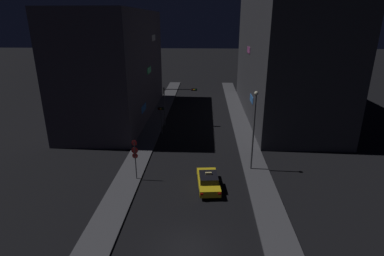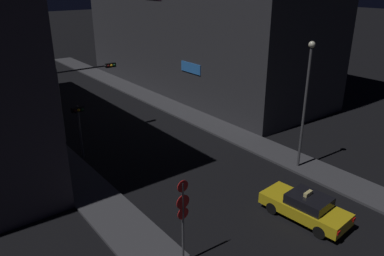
{
  "view_description": "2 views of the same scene",
  "coord_description": "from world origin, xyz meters",
  "px_view_note": "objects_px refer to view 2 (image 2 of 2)",
  "views": [
    {
      "loc": [
        1.01,
        -16.25,
        14.37
      ],
      "look_at": [
        -0.41,
        15.57,
        3.01
      ],
      "focal_mm": 28.45,
      "sensor_mm": 36.0,
      "label": 1
    },
    {
      "loc": [
        -13.01,
        -1.43,
        11.44
      ],
      "look_at": [
        -0.14,
        15.28,
        3.06
      ],
      "focal_mm": 35.14,
      "sensor_mm": 36.0,
      "label": 2
    }
  ],
  "objects_px": {
    "traffic_light_left_kerb": "(79,121)",
    "street_lamp_near_block": "(306,96)",
    "traffic_light_overhead": "(82,86)",
    "taxi": "(305,207)",
    "sign_pole_left": "(183,214)"
  },
  "relations": [
    {
      "from": "taxi",
      "to": "traffic_light_overhead",
      "type": "height_order",
      "value": "traffic_light_overhead"
    },
    {
      "from": "traffic_light_left_kerb",
      "to": "street_lamp_near_block",
      "type": "bearing_deg",
      "value": -43.61
    },
    {
      "from": "street_lamp_near_block",
      "to": "taxi",
      "type": "bearing_deg",
      "value": -139.19
    },
    {
      "from": "sign_pole_left",
      "to": "street_lamp_near_block",
      "type": "bearing_deg",
      "value": 12.87
    },
    {
      "from": "traffic_light_overhead",
      "to": "street_lamp_near_block",
      "type": "relative_size",
      "value": 0.69
    },
    {
      "from": "taxi",
      "to": "traffic_light_left_kerb",
      "type": "xyz_separation_m",
      "value": [
        -6.13,
        13.73,
        1.94
      ]
    },
    {
      "from": "traffic_light_left_kerb",
      "to": "traffic_light_overhead",
      "type": "bearing_deg",
      "value": 62.79
    },
    {
      "from": "sign_pole_left",
      "to": "taxi",
      "type": "bearing_deg",
      "value": -10.09
    },
    {
      "from": "taxi",
      "to": "street_lamp_near_block",
      "type": "xyz_separation_m",
      "value": [
        4.34,
        3.75,
        4.15
      ]
    },
    {
      "from": "traffic_light_left_kerb",
      "to": "street_lamp_near_block",
      "type": "height_order",
      "value": "street_lamp_near_block"
    },
    {
      "from": "taxi",
      "to": "sign_pole_left",
      "type": "height_order",
      "value": "sign_pole_left"
    },
    {
      "from": "traffic_light_overhead",
      "to": "street_lamp_near_block",
      "type": "distance_m",
      "value": 16.01
    },
    {
      "from": "taxi",
      "to": "sign_pole_left",
      "type": "xyz_separation_m",
      "value": [
        -6.79,
        1.21,
        1.77
      ]
    },
    {
      "from": "traffic_light_overhead",
      "to": "traffic_light_left_kerb",
      "type": "bearing_deg",
      "value": -117.21
    },
    {
      "from": "taxi",
      "to": "sign_pole_left",
      "type": "bearing_deg",
      "value": 169.91
    }
  ]
}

